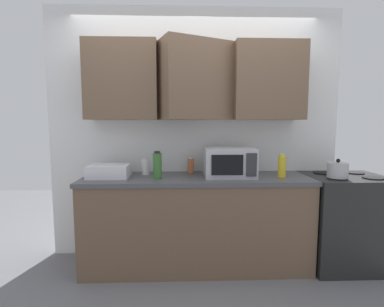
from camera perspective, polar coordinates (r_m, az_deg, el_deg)
name	(u,v)px	position (r m, az deg, el deg)	size (l,w,h in m)	color
wall_back_with_cabinets	(195,108)	(2.93, 0.68, 9.20)	(3.05, 0.57, 2.60)	white
counter_run	(196,221)	(2.87, 0.87, -13.52)	(2.18, 0.63, 0.90)	brown
stove_range	(344,220)	(3.27, 28.33, -11.76)	(0.76, 0.64, 0.91)	black
kettle	(338,170)	(2.95, 27.37, -2.97)	(0.18, 0.18, 0.18)	#B2B2B7
microwave	(229,162)	(2.75, 7.53, -1.76)	(0.48, 0.37, 0.28)	#B7B7BC
dish_rack	(109,171)	(2.82, -16.37, -3.40)	(0.38, 0.30, 0.12)	silver
bottle_spice_jar	(191,165)	(2.92, -0.25, -2.38)	(0.06, 0.06, 0.17)	#BC6638
bottle_yellow_mustard	(282,166)	(2.83, 17.70, -2.46)	(0.07, 0.07, 0.22)	gold
bottle_green_oil	(157,166)	(2.64, -7.01, -2.43)	(0.08, 0.08, 0.26)	#386B2D
bottle_white_jar	(145,166)	(2.89, -9.46, -2.60)	(0.08, 0.08, 0.17)	white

